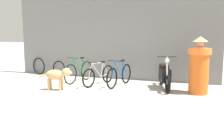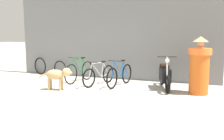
% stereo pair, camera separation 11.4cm
% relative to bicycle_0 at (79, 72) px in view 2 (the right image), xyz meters
% --- Properties ---
extents(ground_plane, '(60.00, 60.00, 0.00)m').
position_rel_bicycle_0_xyz_m(ground_plane, '(0.81, -1.82, -0.38)').
color(ground_plane, '#B7B2A5').
extents(shop_wall_back, '(8.13, 0.20, 3.38)m').
position_rel_bicycle_0_xyz_m(shop_wall_back, '(0.81, 1.21, 1.31)').
color(shop_wall_back, slate).
rests_on(shop_wall_back, ground).
extents(bicycle_0, '(0.46, 1.71, 0.93)m').
position_rel_bicycle_0_xyz_m(bicycle_0, '(0.00, 0.00, 0.00)').
color(bicycle_0, black).
rests_on(bicycle_0, ground).
extents(bicycle_1, '(0.56, 1.68, 0.84)m').
position_rel_bicycle_0_xyz_m(bicycle_1, '(0.89, -0.26, -0.04)').
color(bicycle_1, black).
rests_on(bicycle_1, ground).
extents(bicycle_2, '(0.46, 1.75, 0.90)m').
position_rel_bicycle_0_xyz_m(bicycle_2, '(1.60, -0.16, -0.01)').
color(bicycle_2, black).
rests_on(bicycle_2, ground).
extents(motorcycle, '(0.71, 1.78, 1.08)m').
position_rel_bicycle_0_xyz_m(motorcycle, '(3.09, -0.05, 0.04)').
color(motorcycle, black).
rests_on(motorcycle, ground).
extents(stray_dog, '(1.10, 0.44, 0.71)m').
position_rel_bicycle_0_xyz_m(stray_dog, '(-0.01, -1.42, 0.10)').
color(stray_dog, tan).
rests_on(stray_dog, ground).
extents(person_in_robes, '(0.84, 0.84, 1.69)m').
position_rel_bicycle_0_xyz_m(person_in_robes, '(4.14, -0.41, 0.45)').
color(person_in_robes, orange).
rests_on(person_in_robes, ground).
extents(spare_tire_left, '(0.71, 0.23, 0.72)m').
position_rel_bicycle_0_xyz_m(spare_tire_left, '(-2.40, 0.95, -0.02)').
color(spare_tire_left, black).
rests_on(spare_tire_left, ground).
extents(spare_tire_right, '(0.63, 0.13, 0.63)m').
position_rel_bicycle_0_xyz_m(spare_tire_right, '(-1.42, 0.97, -0.07)').
color(spare_tire_right, black).
rests_on(spare_tire_right, ground).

